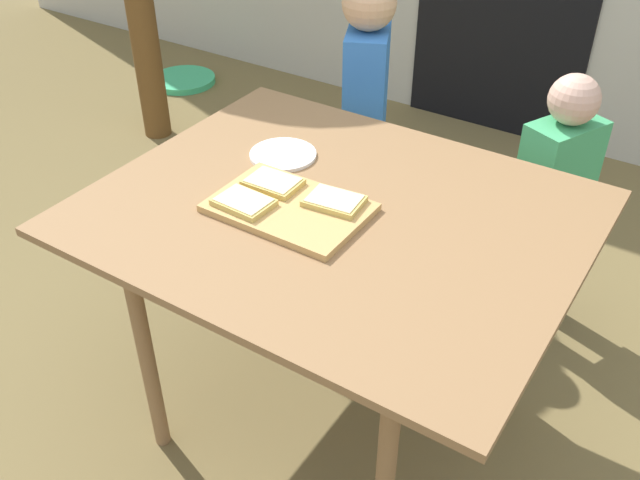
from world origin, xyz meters
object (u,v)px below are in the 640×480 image
child_left (365,109)px  child_right (553,194)px  garden_hose_coil (183,80)px  pizza_slice_near_left (244,202)px  pizza_slice_far_right (334,201)px  plate_white_left (283,155)px  dining_table (335,235)px  cutting_board (289,208)px  pizza_slice_far_left (273,182)px

child_left → child_right: 0.71m
garden_hose_coil → child_right: bearing=-19.8°
pizza_slice_near_left → child_right: bearing=59.5°
pizza_slice_far_right → pizza_slice_near_left: bearing=-145.5°
plate_white_left → pizza_slice_far_right: bearing=-29.8°
pizza_slice_near_left → plate_white_left: 0.29m
dining_table → pizza_slice_near_left: pizza_slice_near_left is taller
cutting_board → child_right: (0.44, 0.84, -0.25)m
dining_table → pizza_slice_far_left: 0.21m
dining_table → child_left: child_left is taller
pizza_slice_far_right → garden_hose_coil: pizza_slice_far_right is taller
child_right → garden_hose_coil: bearing=160.2°
child_right → garden_hose_coil: 2.66m
garden_hose_coil → dining_table: bearing=-38.2°
pizza_slice_far_left → plate_white_left: size_ratio=0.76×
pizza_slice_far_left → child_left: size_ratio=0.13×
dining_table → plate_white_left: plate_white_left is taller
pizza_slice_near_left → pizza_slice_far_right: (0.18, 0.13, 0.00)m
pizza_slice_far_left → pizza_slice_far_right: same height
pizza_slice_far_left → child_right: size_ratio=0.15×
cutting_board → child_left: 0.87m
cutting_board → plate_white_left: 0.28m
pizza_slice_far_left → child_right: child_right is taller
pizza_slice_near_left → garden_hose_coil: 2.74m
plate_white_left → garden_hose_coil: size_ratio=0.49×
cutting_board → plate_white_left: size_ratio=2.02×
pizza_slice_near_left → pizza_slice_far_left: bearing=87.2°
dining_table → garden_hose_coil: dining_table is taller
dining_table → pizza_slice_near_left: size_ratio=8.34×
pizza_slice_near_left → child_left: bearing=100.3°
dining_table → cutting_board: bearing=-142.5°
cutting_board → pizza_slice_near_left: 0.11m
child_left → cutting_board: bearing=-72.8°
pizza_slice_far_left → garden_hose_coil: bearing=139.1°
child_right → garden_hose_coil: size_ratio=2.44×
cutting_board → child_right: bearing=62.4°
pizza_slice_far_right → plate_white_left: size_ratio=0.80×
pizza_slice_far_right → child_right: (0.35, 0.78, -0.27)m
pizza_slice_far_left → pizza_slice_far_right: size_ratio=0.95×
cutting_board → pizza_slice_far_right: 0.11m
child_left → child_right: (0.69, 0.02, -0.13)m
pizza_slice_near_left → plate_white_left: (-0.08, 0.28, -0.02)m
pizza_slice_far_left → pizza_slice_far_right: bearing=3.9°
pizza_slice_far_left → child_right: 0.99m
child_left → child_right: bearing=1.6°
pizza_slice_near_left → child_left: size_ratio=0.13×
dining_table → cutting_board: cutting_board is taller
pizza_slice_far_right → plate_white_left: pizza_slice_far_right is taller
pizza_slice_far_right → child_right: child_right is taller
pizza_slice_near_left → pizza_slice_far_right: 0.22m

